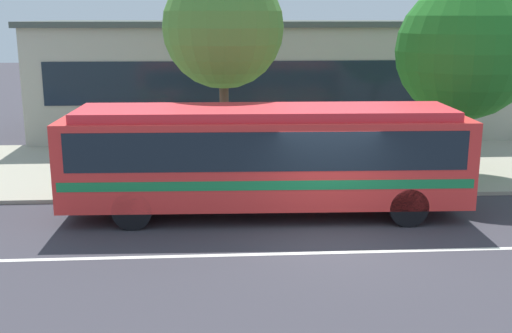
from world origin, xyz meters
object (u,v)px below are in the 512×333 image
Objects in this scene: transit_bus at (266,153)px; pedestrian_waiting_near_sign at (329,148)px; street_tree_mid_block at (465,51)px; pedestrian_walking_along_curb at (150,150)px; pedestrian_standing_by_tree at (93,159)px; street_tree_near_stop at (223,28)px; bus_stop_sign at (362,135)px.

transit_bus is 4.22m from pedestrian_waiting_near_sign.
street_tree_mid_block reaches higher than pedestrian_waiting_near_sign.
pedestrian_walking_along_curb is at bearing 135.63° from transit_bus.
transit_bus is 6.06× the size of pedestrian_standing_by_tree.
street_tree_near_stop is (-3.38, 0.18, 3.80)m from pedestrian_waiting_near_sign.
transit_bus is at bearing -22.10° from pedestrian_standing_by_tree.
bus_stop_sign is at bearing -1.69° from pedestrian_standing_by_tree.
street_tree_mid_block is at bearing 28.05° from transit_bus.
pedestrian_waiting_near_sign is at bearing 1.52° from pedestrian_walking_along_curb.
transit_bus is 7.89m from street_tree_mid_block.
pedestrian_walking_along_curb is 4.43m from street_tree_near_stop.
transit_bus is 1.72× the size of street_tree_mid_block.
pedestrian_waiting_near_sign is 0.92× the size of pedestrian_standing_by_tree.
transit_bus reaches higher than pedestrian_standing_by_tree.
pedestrian_standing_by_tree is (-4.92, 2.00, -0.54)m from transit_bus.
street_tree_near_stop is at bearing 179.24° from street_tree_mid_block.
bus_stop_sign is 5.39m from street_tree_near_stop.
pedestrian_standing_by_tree is 0.28× the size of street_tree_mid_block.
pedestrian_walking_along_curb is at bearing 40.12° from pedestrian_standing_by_tree.
street_tree_mid_block is at bearing 1.04° from pedestrian_waiting_near_sign.
pedestrian_standing_by_tree is 12.02m from street_tree_mid_block.
pedestrian_walking_along_curb is at bearing -178.69° from street_tree_mid_block.
street_tree_near_stop is at bearing 22.79° from pedestrian_standing_by_tree.
bus_stop_sign is 0.43× the size of street_tree_mid_block.
street_tree_near_stop is (-4.03, 1.87, 3.05)m from bus_stop_sign.
street_tree_mid_block reaches higher than transit_bus.
bus_stop_sign reaches higher than pedestrian_waiting_near_sign.
transit_bus is at bearing -149.56° from bus_stop_sign.
transit_bus is 4.93m from street_tree_near_stop.
street_tree_near_stop is (-1.03, 3.63, 3.18)m from transit_bus.
pedestrian_waiting_near_sign is 5.72m from pedestrian_walking_along_curb.
street_tree_mid_block is at bearing 25.98° from bus_stop_sign.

